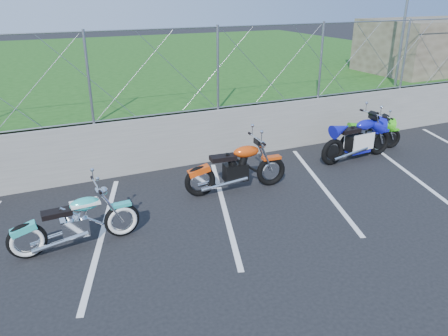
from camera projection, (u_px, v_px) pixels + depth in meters
name	position (u px, v px, depth m)	size (l,w,h in m)	color
ground	(247.00, 229.00, 7.94)	(90.00, 90.00, 0.00)	black
retaining_wall	(181.00, 140.00, 10.63)	(30.00, 0.22, 1.30)	slate
grass_field	(104.00, 74.00, 19.04)	(30.00, 20.00, 1.30)	#1A4813
stone_building	(434.00, 45.00, 15.83)	(5.00, 3.00, 1.80)	brown
chain_link_fence	(178.00, 72.00, 10.01)	(28.00, 0.03, 2.00)	gray
sign_pole	(402.00, 35.00, 12.97)	(0.08, 0.08, 3.00)	gray
parking_lines	(275.00, 195.00, 9.24)	(18.29, 4.31, 0.01)	silver
cruiser_turquoise	(77.00, 223.00, 7.25)	(2.16, 0.68, 1.07)	black
naked_orange	(238.00, 169.00, 9.30)	(2.30, 0.78, 1.15)	black
sportbike_green	(372.00, 136.00, 11.74)	(1.81, 0.64, 0.94)	black
sportbike_blue	(358.00, 140.00, 11.04)	(2.26, 0.81, 1.17)	black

